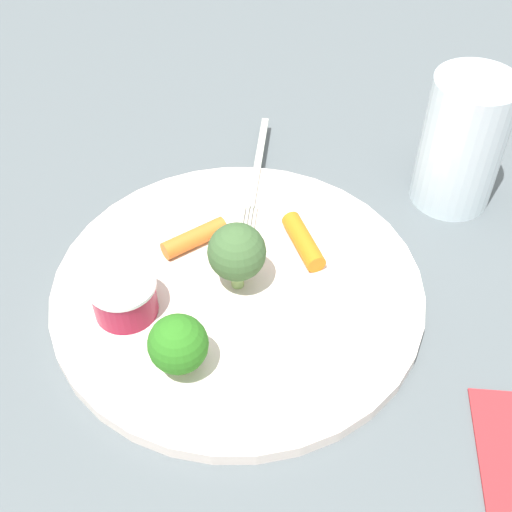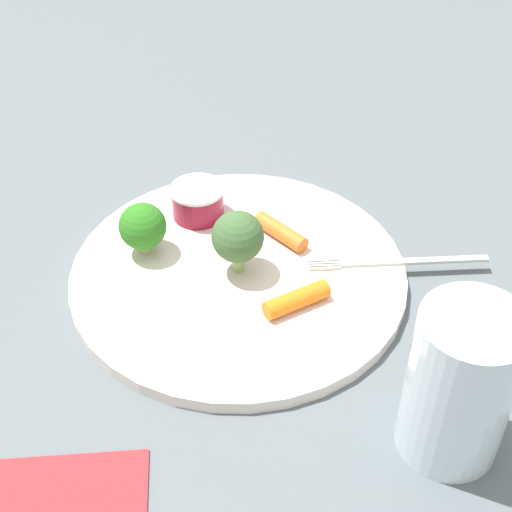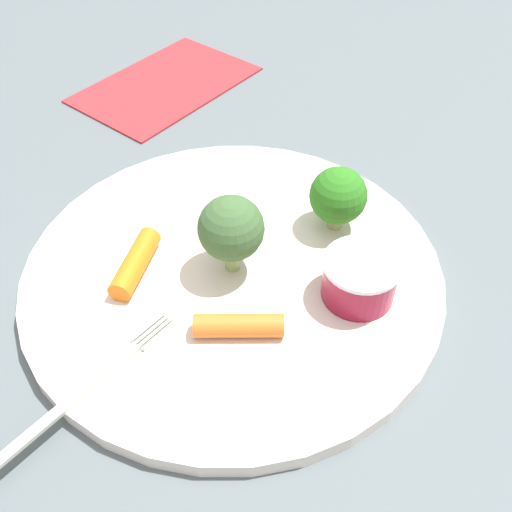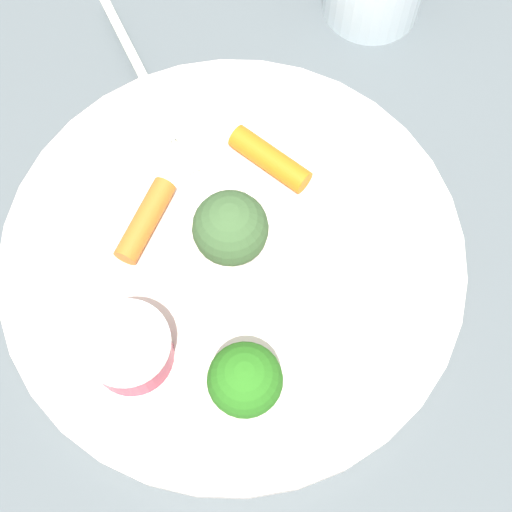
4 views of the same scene
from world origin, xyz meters
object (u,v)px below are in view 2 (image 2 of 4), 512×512
at_px(plate, 239,275).
at_px(broccoli_floret_0, 143,227).
at_px(broccoli_floret_1, 237,238).
at_px(drinking_glass, 460,385).
at_px(carrot_stick_1, 281,232).
at_px(fork, 395,262).
at_px(sauce_cup, 196,202).
at_px(carrot_stick_0, 296,300).

xyz_separation_m(plate, broccoli_floret_0, (-0.06, 0.06, 0.03)).
bearing_deg(broccoli_floret_1, plate, 13.96).
bearing_deg(drinking_glass, broccoli_floret_1, 105.17).
height_order(broccoli_floret_1, carrot_stick_1, broccoli_floret_1).
xyz_separation_m(broccoli_floret_1, carrot_stick_1, (0.05, 0.02, -0.03)).
xyz_separation_m(plate, drinking_glass, (0.06, -0.22, 0.06)).
bearing_deg(fork, sauce_cup, 132.02).
bearing_deg(sauce_cup, fork, -47.98).
bearing_deg(drinking_glass, plate, 104.85).
relative_size(sauce_cup, carrot_stick_0, 0.89).
bearing_deg(plate, carrot_stick_0, -69.97).
bearing_deg(carrot_stick_0, plate, 110.03).
relative_size(plate, fork, 1.94).
xyz_separation_m(sauce_cup, drinking_glass, (0.06, -0.31, 0.03)).
bearing_deg(sauce_cup, plate, -89.13).
distance_m(sauce_cup, broccoli_floret_0, 0.07).
height_order(carrot_stick_0, carrot_stick_1, carrot_stick_0).
xyz_separation_m(broccoli_floret_0, fork, (0.19, -0.12, -0.03)).
height_order(broccoli_floret_0, drinking_glass, drinking_glass).
bearing_deg(fork, plate, 156.75).
xyz_separation_m(plate, broccoli_floret_1, (-0.00, -0.00, 0.04)).
bearing_deg(sauce_cup, broccoli_floret_0, -155.91).
height_order(carrot_stick_0, drinking_glass, drinking_glass).
distance_m(broccoli_floret_1, carrot_stick_0, 0.07).
distance_m(carrot_stick_0, carrot_stick_1, 0.09).
bearing_deg(carrot_stick_1, sauce_cup, 129.66).
relative_size(broccoli_floret_1, fork, 0.39).
bearing_deg(carrot_stick_0, broccoli_floret_0, 125.25).
relative_size(broccoli_floret_0, drinking_glass, 0.41).
relative_size(plate, drinking_glass, 2.42).
height_order(broccoli_floret_0, fork, broccoli_floret_0).
relative_size(broccoli_floret_1, carrot_stick_0, 1.04).
bearing_deg(fork, carrot_stick_0, -175.50).
height_order(sauce_cup, drinking_glass, drinking_glass).
bearing_deg(drinking_glass, carrot_stick_1, 91.07).
height_order(plate, carrot_stick_0, carrot_stick_0).
relative_size(sauce_cup, carrot_stick_1, 0.90).
height_order(plate, sauce_cup, sauce_cup).
xyz_separation_m(sauce_cup, carrot_stick_1, (0.06, -0.07, -0.01)).
bearing_deg(broccoli_floret_1, carrot_stick_1, 22.03).
xyz_separation_m(broccoli_floret_1, carrot_stick_0, (0.02, -0.06, -0.03)).
height_order(sauce_cup, broccoli_floret_0, broccoli_floret_0).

